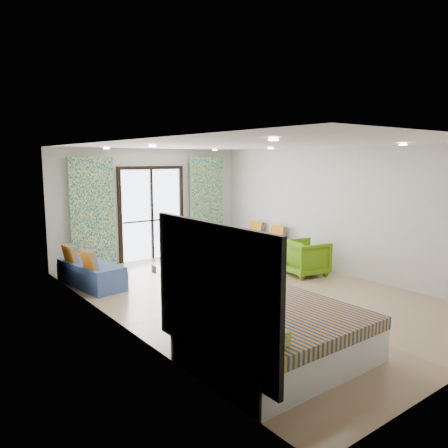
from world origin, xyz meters
TOP-DOWN VIEW (x-y plane):
  - floor at (0.00, 0.00)m, footprint 5.00×7.50m
  - ceiling at (0.00, 0.00)m, footprint 5.00×7.50m
  - wall_back at (0.00, 3.75)m, footprint 5.00×0.01m
  - wall_left at (-2.50, 0.00)m, footprint 0.01×7.50m
  - wall_right at (2.50, 0.00)m, footprint 0.01×7.50m
  - balcony_door at (0.00, 3.72)m, footprint 1.76×0.08m
  - balcony_rail at (0.00, 3.73)m, footprint 1.52×0.03m
  - curtain_left at (-1.55, 3.57)m, footprint 1.00×0.10m
  - curtain_right at (1.55, 3.57)m, footprint 1.00×0.10m
  - downlight_a at (-1.40, -2.00)m, footprint 0.12×0.12m
  - downlight_b at (1.40, -2.00)m, footprint 0.12×0.12m
  - downlight_c at (-1.40, 1.00)m, footprint 0.12×0.12m
  - downlight_d at (1.40, 1.00)m, footprint 0.12×0.12m
  - downlight_e at (-1.40, 3.00)m, footprint 0.12×0.12m
  - downlight_f at (1.40, 3.00)m, footprint 0.12×0.12m
  - headboard at (-2.46, -2.21)m, footprint 0.06×2.10m
  - switch_plate at (-2.47, -0.96)m, footprint 0.02×0.10m
  - bed at (-1.48, -2.21)m, footprint 2.08×1.70m
  - daybed_left at (-2.11, 2.30)m, footprint 0.85×1.70m
  - daybed_right at (2.12, 2.10)m, footprint 0.78×1.79m
  - coffee_table at (0.25, 2.66)m, footprint 0.62×0.62m
  - vase at (0.20, 2.66)m, footprint 0.20×0.20m
  - armchair at (1.84, 0.34)m, footprint 0.88×0.92m

SIDE VIEW (x-z plane):
  - floor at x=0.00m, z-range -0.01..0.01m
  - daybed_left at x=-2.11m, z-range -0.15..0.65m
  - daybed_right at x=2.12m, z-range -0.16..0.70m
  - bed at x=-1.48m, z-range -0.06..0.66m
  - coffee_table at x=0.25m, z-range 0.01..0.67m
  - armchair at x=1.84m, z-range 0.00..0.82m
  - vase at x=0.20m, z-range 0.38..0.54m
  - balcony_rail at x=0.00m, z-range 0.93..0.97m
  - headboard at x=-2.46m, z-range 0.30..1.80m
  - switch_plate at x=-2.47m, z-range 1.00..1.10m
  - curtain_left at x=-1.55m, z-range 0.00..2.50m
  - curtain_right at x=1.55m, z-range 0.00..2.50m
  - balcony_door at x=0.00m, z-range 0.12..2.40m
  - wall_back at x=0.00m, z-range 0.00..2.70m
  - wall_left at x=-2.50m, z-range 0.00..2.70m
  - wall_right at x=2.50m, z-range 0.00..2.70m
  - downlight_a at x=-1.40m, z-range 2.66..2.68m
  - downlight_b at x=1.40m, z-range 2.66..2.68m
  - downlight_c at x=-1.40m, z-range 2.66..2.68m
  - downlight_d at x=1.40m, z-range 2.66..2.68m
  - downlight_e at x=-1.40m, z-range 2.66..2.68m
  - downlight_f at x=1.40m, z-range 2.66..2.68m
  - ceiling at x=0.00m, z-range 2.70..2.71m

